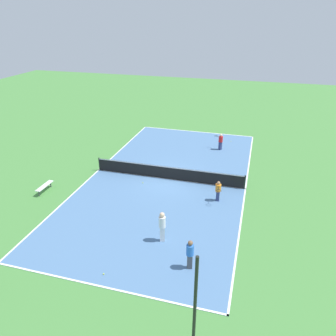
{
  "coord_description": "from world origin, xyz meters",
  "views": [
    {
      "loc": [
        -5.78,
        20.48,
        11.11
      ],
      "look_at": [
        0.0,
        0.0,
        0.9
      ],
      "focal_mm": 35.0,
      "sensor_mm": 36.0,
      "label": 1
    }
  ],
  "objects_px": {
    "tennis_ball_near_net": "(104,274)",
    "player_coach_red": "(220,141)",
    "tennis_net": "(168,172)",
    "player_near_blue": "(190,253)",
    "tennis_ball_far_baseline": "(231,141)",
    "tennis_ball_right_alley": "(143,183)",
    "bench": "(45,186)",
    "fence_post_back_left": "(195,304)",
    "player_center_orange": "(218,190)",
    "player_near_white": "(162,225)"
  },
  "relations": [
    {
      "from": "bench",
      "to": "tennis_ball_right_alley",
      "type": "xyz_separation_m",
      "value": [
        -6.03,
        -2.87,
        -0.33
      ]
    },
    {
      "from": "player_near_blue",
      "to": "tennis_ball_near_net",
      "type": "relative_size",
      "value": 23.33
    },
    {
      "from": "bench",
      "to": "tennis_ball_far_baseline",
      "type": "bearing_deg",
      "value": 139.01
    },
    {
      "from": "tennis_net",
      "to": "tennis_ball_far_baseline",
      "type": "distance_m",
      "value": 9.63
    },
    {
      "from": "player_center_orange",
      "to": "player_near_blue",
      "type": "height_order",
      "value": "player_near_blue"
    },
    {
      "from": "tennis_ball_right_alley",
      "to": "fence_post_back_left",
      "type": "xyz_separation_m",
      "value": [
        -6.02,
        11.34,
        2.03
      ]
    },
    {
      "from": "player_near_blue",
      "to": "tennis_ball_far_baseline",
      "type": "distance_m",
      "value": 17.51
    },
    {
      "from": "bench",
      "to": "tennis_ball_near_net",
      "type": "height_order",
      "value": "bench"
    },
    {
      "from": "bench",
      "to": "player_center_orange",
      "type": "bearing_deg",
      "value": 99.73
    },
    {
      "from": "player_near_white",
      "to": "tennis_ball_near_net",
      "type": "height_order",
      "value": "player_near_white"
    },
    {
      "from": "player_coach_red",
      "to": "bench",
      "type": "bearing_deg",
      "value": 82.42
    },
    {
      "from": "tennis_net",
      "to": "player_near_blue",
      "type": "distance_m",
      "value": 9.28
    },
    {
      "from": "player_near_white",
      "to": "player_near_blue",
      "type": "distance_m",
      "value": 2.46
    },
    {
      "from": "player_coach_red",
      "to": "tennis_ball_right_alley",
      "type": "height_order",
      "value": "player_coach_red"
    },
    {
      "from": "player_center_orange",
      "to": "tennis_ball_near_net",
      "type": "height_order",
      "value": "player_center_orange"
    },
    {
      "from": "fence_post_back_left",
      "to": "bench",
      "type": "bearing_deg",
      "value": -35.08
    },
    {
      "from": "bench",
      "to": "tennis_net",
      "type": "bearing_deg",
      "value": 117.99
    },
    {
      "from": "bench",
      "to": "tennis_ball_near_net",
      "type": "distance_m",
      "value": 9.53
    },
    {
      "from": "player_near_white",
      "to": "tennis_ball_right_alley",
      "type": "bearing_deg",
      "value": -80.02
    },
    {
      "from": "player_coach_red",
      "to": "tennis_ball_near_net",
      "type": "height_order",
      "value": "player_coach_red"
    },
    {
      "from": "player_near_blue",
      "to": "tennis_ball_far_baseline",
      "type": "height_order",
      "value": "player_near_blue"
    },
    {
      "from": "tennis_ball_near_net",
      "to": "tennis_ball_far_baseline",
      "type": "relative_size",
      "value": 1.0
    },
    {
      "from": "tennis_net",
      "to": "player_near_blue",
      "type": "bearing_deg",
      "value": 112.13
    },
    {
      "from": "player_center_orange",
      "to": "tennis_ball_far_baseline",
      "type": "distance_m",
      "value": 10.98
    },
    {
      "from": "tennis_net",
      "to": "fence_post_back_left",
      "type": "bearing_deg",
      "value": 109.74
    },
    {
      "from": "bench",
      "to": "fence_post_back_left",
      "type": "xyz_separation_m",
      "value": [
        -12.06,
        8.47,
        1.7
      ]
    },
    {
      "from": "player_coach_red",
      "to": "fence_post_back_left",
      "type": "relative_size",
      "value": 0.35
    },
    {
      "from": "player_center_orange",
      "to": "tennis_ball_far_baseline",
      "type": "xyz_separation_m",
      "value": [
        0.26,
        -10.95,
        -0.74
      ]
    },
    {
      "from": "player_center_orange",
      "to": "tennis_ball_right_alley",
      "type": "xyz_separation_m",
      "value": [
        5.45,
        -0.9,
        -0.74
      ]
    },
    {
      "from": "player_near_white",
      "to": "fence_post_back_left",
      "type": "distance_m",
      "value": 6.29
    },
    {
      "from": "player_coach_red",
      "to": "fence_post_back_left",
      "type": "xyz_separation_m",
      "value": [
        -1.58,
        19.2,
        1.25
      ]
    },
    {
      "from": "tennis_ball_right_alley",
      "to": "player_center_orange",
      "type": "bearing_deg",
      "value": 170.59
    },
    {
      "from": "player_coach_red",
      "to": "tennis_ball_far_baseline",
      "type": "xyz_separation_m",
      "value": [
        -0.75,
        -2.19,
        -0.78
      ]
    },
    {
      "from": "tennis_ball_near_net",
      "to": "tennis_ball_far_baseline",
      "type": "distance_m",
      "value": 19.42
    },
    {
      "from": "tennis_net",
      "to": "player_center_orange",
      "type": "height_order",
      "value": "player_center_orange"
    },
    {
      "from": "player_center_orange",
      "to": "tennis_ball_near_net",
      "type": "bearing_deg",
      "value": -37.86
    },
    {
      "from": "player_coach_red",
      "to": "tennis_net",
      "type": "bearing_deg",
      "value": 103.31
    },
    {
      "from": "fence_post_back_left",
      "to": "tennis_ball_right_alley",
      "type": "bearing_deg",
      "value": -62.02
    },
    {
      "from": "player_center_orange",
      "to": "bench",
      "type": "bearing_deg",
      "value": -90.79
    },
    {
      "from": "bench",
      "to": "tennis_ball_right_alley",
      "type": "distance_m",
      "value": 6.69
    },
    {
      "from": "player_near_blue",
      "to": "tennis_ball_right_alley",
      "type": "xyz_separation_m",
      "value": [
        5.04,
        -7.44,
        -0.86
      ]
    },
    {
      "from": "tennis_ball_far_baseline",
      "to": "bench",
      "type": "bearing_deg",
      "value": 49.01
    },
    {
      "from": "tennis_net",
      "to": "player_near_blue",
      "type": "relative_size",
      "value": 6.96
    },
    {
      "from": "bench",
      "to": "tennis_ball_far_baseline",
      "type": "xyz_separation_m",
      "value": [
        -11.22,
        -12.92,
        -0.33
      ]
    },
    {
      "from": "player_coach_red",
      "to": "tennis_ball_near_net",
      "type": "bearing_deg",
      "value": 116.08
    },
    {
      "from": "bench",
      "to": "player_near_blue",
      "type": "bearing_deg",
      "value": 67.58
    },
    {
      "from": "player_center_orange",
      "to": "tennis_ball_far_baseline",
      "type": "relative_size",
      "value": 20.3
    },
    {
      "from": "bench",
      "to": "tennis_ball_far_baseline",
      "type": "relative_size",
      "value": 23.66
    },
    {
      "from": "tennis_ball_far_baseline",
      "to": "tennis_ball_right_alley",
      "type": "xyz_separation_m",
      "value": [
        5.19,
        10.04,
        0.0
      ]
    },
    {
      "from": "tennis_ball_near_net",
      "to": "player_coach_red",
      "type": "bearing_deg",
      "value": -100.65
    }
  ]
}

